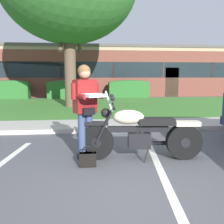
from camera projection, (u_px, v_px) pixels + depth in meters
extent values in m
plane|color=#4C4C51|center=(146.00, 183.00, 3.61)|extent=(140.00, 140.00, 0.00)
cube|color=#ADA89E|center=(117.00, 130.00, 6.90)|extent=(60.00, 0.20, 0.12)
cube|color=#ADA89E|center=(114.00, 124.00, 7.74)|extent=(60.00, 1.50, 0.08)
cube|color=#3D752D|center=(103.00, 106.00, 12.65)|extent=(60.00, 8.48, 0.06)
cube|color=silver|center=(163.00, 176.00, 3.84)|extent=(0.69, 4.38, 0.01)
cylinder|color=black|center=(96.00, 142.00, 4.58)|extent=(0.65, 0.15, 0.64)
cylinder|color=black|center=(96.00, 142.00, 4.58)|extent=(0.19, 0.13, 0.18)
cylinder|color=black|center=(184.00, 142.00, 4.62)|extent=(0.65, 0.23, 0.64)
cylinder|color=black|center=(184.00, 142.00, 4.62)|extent=(0.19, 0.21, 0.18)
cube|color=black|center=(96.00, 123.00, 4.53)|extent=(0.45, 0.17, 0.06)
cube|color=beige|center=(187.00, 123.00, 4.57)|extent=(0.45, 0.23, 0.08)
cylinder|color=black|center=(104.00, 128.00, 4.46)|extent=(0.31, 0.07, 0.58)
cylinder|color=black|center=(104.00, 126.00, 4.62)|extent=(0.31, 0.07, 0.58)
sphere|color=black|center=(106.00, 113.00, 4.50)|extent=(0.17, 0.17, 0.17)
cylinder|color=black|center=(113.00, 106.00, 4.49)|extent=(0.09, 0.72, 0.03)
cylinder|color=black|center=(114.00, 109.00, 4.14)|extent=(0.05, 0.10, 0.04)
cylinder|color=black|center=(113.00, 104.00, 4.85)|extent=(0.05, 0.10, 0.04)
sphere|color=black|center=(113.00, 99.00, 4.17)|extent=(0.08, 0.08, 0.08)
sphere|color=black|center=(112.00, 96.00, 4.77)|extent=(0.08, 0.08, 0.08)
cube|color=#B2BCC6|center=(109.00, 101.00, 4.48)|extent=(0.17, 0.37, 0.35)
cube|color=black|center=(138.00, 129.00, 4.56)|extent=(1.10, 0.18, 0.10)
ellipsoid|color=beige|center=(128.00, 117.00, 4.53)|extent=(0.58, 0.36, 0.26)
cube|color=black|center=(156.00, 121.00, 4.55)|extent=(0.66, 0.33, 0.12)
cube|color=black|center=(139.00, 140.00, 4.59)|extent=(0.42, 0.27, 0.28)
cylinder|color=black|center=(137.00, 131.00, 4.57)|extent=(0.18, 0.13, 0.21)
cylinder|color=black|center=(141.00, 131.00, 4.57)|extent=(0.18, 0.13, 0.21)
cylinder|color=black|center=(158.00, 143.00, 4.75)|extent=(0.60, 0.13, 0.08)
cylinder|color=black|center=(168.00, 143.00, 4.76)|extent=(0.60, 0.13, 0.08)
cylinder|color=black|center=(147.00, 154.00, 4.47)|extent=(0.13, 0.11, 0.30)
cube|color=black|center=(90.00, 156.00, 4.64)|extent=(0.21, 0.26, 0.10)
cube|color=black|center=(83.00, 158.00, 4.57)|extent=(0.21, 0.26, 0.10)
cylinder|color=navy|center=(89.00, 136.00, 4.61)|extent=(0.14, 0.14, 0.86)
cylinder|color=navy|center=(82.00, 137.00, 4.53)|extent=(0.14, 0.14, 0.86)
cube|color=maroon|center=(85.00, 96.00, 4.47)|extent=(0.44, 0.37, 0.58)
cube|color=maroon|center=(85.00, 81.00, 4.43)|extent=(0.36, 0.32, 0.06)
sphere|color=#A87A5B|center=(84.00, 73.00, 4.41)|extent=(0.21, 0.21, 0.21)
sphere|color=brown|center=(84.00, 71.00, 4.42)|extent=(0.23, 0.23, 0.23)
cube|color=black|center=(88.00, 111.00, 4.39)|extent=(0.24, 0.19, 0.12)
cylinder|color=maroon|center=(97.00, 96.00, 4.42)|extent=(0.24, 0.34, 0.09)
cylinder|color=maroon|center=(81.00, 96.00, 4.24)|extent=(0.24, 0.34, 0.09)
cylinder|color=maroon|center=(96.00, 90.00, 4.56)|extent=(0.10, 0.10, 0.28)
cylinder|color=maroon|center=(74.00, 91.00, 4.32)|extent=(0.10, 0.10, 0.28)
cube|color=white|center=(93.00, 95.00, 4.21)|extent=(0.43, 0.43, 0.05)
cube|color=black|center=(88.00, 160.00, 4.24)|extent=(0.28, 0.12, 0.24)
cube|color=black|center=(88.00, 154.00, 4.22)|extent=(0.28, 0.13, 0.04)
torus|color=black|center=(88.00, 152.00, 4.22)|extent=(0.20, 0.02, 0.20)
cylinder|color=brown|center=(70.00, 73.00, 11.87)|extent=(0.54, 0.54, 3.27)
cylinder|color=brown|center=(79.00, 35.00, 11.67)|extent=(0.19, 1.08, 1.61)
cylinder|color=brown|center=(61.00, 38.00, 11.60)|extent=(0.19, 0.96, 1.32)
cube|color=#286028|center=(9.00, 91.00, 16.34)|extent=(2.52, 0.90, 1.10)
ellipsoid|color=#286028|center=(9.00, 82.00, 16.27)|extent=(2.39, 0.84, 0.28)
cube|color=#286028|center=(70.00, 90.00, 16.75)|extent=(2.94, 0.90, 1.10)
ellipsoid|color=#286028|center=(70.00, 82.00, 16.67)|extent=(2.79, 0.84, 0.28)
cube|color=#286028|center=(129.00, 90.00, 17.15)|extent=(2.69, 0.90, 1.10)
ellipsoid|color=#286028|center=(129.00, 82.00, 17.07)|extent=(2.55, 0.84, 0.28)
cube|color=brown|center=(106.00, 73.00, 23.69)|extent=(21.31, 11.98, 3.51)
cube|color=#998466|center=(114.00, 49.00, 17.60)|extent=(21.31, 0.10, 0.24)
cube|color=#4C4742|center=(106.00, 53.00, 23.42)|extent=(21.52, 12.10, 0.20)
cube|color=#1E282D|center=(114.00, 70.00, 17.79)|extent=(18.11, 0.06, 1.10)
cube|color=brown|center=(7.00, 70.00, 17.03)|extent=(0.08, 0.04, 1.20)
cube|color=brown|center=(61.00, 70.00, 17.41)|extent=(0.08, 0.04, 1.20)
cube|color=brown|center=(114.00, 70.00, 17.78)|extent=(0.08, 0.04, 1.20)
cube|color=brown|center=(164.00, 70.00, 18.16)|extent=(0.08, 0.04, 1.20)
cube|color=brown|center=(212.00, 70.00, 18.53)|extent=(0.08, 0.04, 1.20)
cube|color=#473323|center=(172.00, 82.00, 18.37)|extent=(1.00, 0.08, 2.10)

